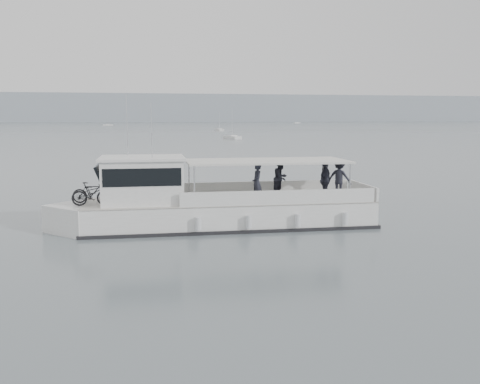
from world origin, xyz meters
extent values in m
plane|color=#556164|center=(0.00, 0.00, 0.00)|extent=(1400.00, 1400.00, 0.00)
cube|color=#939EA8|center=(0.00, 560.00, 14.00)|extent=(1400.00, 90.00, 28.00)
cube|color=white|center=(0.50, 3.56, 0.50)|extent=(13.36, 3.98, 1.44)
cube|color=white|center=(-6.12, 3.78, 0.50)|extent=(3.59, 3.59, 1.44)
cube|color=beige|center=(0.50, 3.56, 1.21)|extent=(13.36, 3.98, 0.07)
cube|color=black|center=(0.50, 3.56, 0.06)|extent=(13.58, 4.12, 0.20)
cube|color=white|center=(2.54, 5.19, 1.55)|extent=(8.83, 0.41, 0.66)
cube|color=white|center=(2.43, 1.79, 1.55)|extent=(8.83, 0.41, 0.66)
cube|color=white|center=(7.06, 3.34, 1.55)|extent=(0.23, 3.53, 0.66)
cube|color=white|center=(-3.47, 3.69, 2.21)|extent=(3.63, 3.10, 1.99)
cube|color=black|center=(-5.18, 3.75, 2.37)|extent=(0.71, 2.78, 1.28)
cube|color=black|center=(-3.47, 3.69, 2.54)|extent=(3.41, 3.14, 0.77)
cube|color=white|center=(-3.47, 3.69, 3.26)|extent=(3.86, 3.33, 0.11)
cube|color=silver|center=(2.26, 3.50, 3.04)|extent=(7.61, 3.56, 0.09)
cylinder|color=silver|center=(-1.32, 2.07, 2.13)|extent=(0.07, 0.07, 1.82)
cylinder|color=silver|center=(-1.22, 5.16, 2.13)|extent=(0.07, 0.07, 1.82)
cylinder|color=silver|center=(5.74, 1.83, 2.13)|extent=(0.07, 0.07, 1.82)
cylinder|color=silver|center=(5.85, 4.92, 2.13)|extent=(0.07, 0.07, 1.82)
cylinder|color=silver|center=(-4.10, 4.71, 4.69)|extent=(0.03, 0.03, 2.87)
cylinder|color=silver|center=(-3.06, 2.91, 4.47)|extent=(0.03, 0.03, 2.43)
cylinder|color=silver|center=(-1.22, 1.67, 0.55)|extent=(0.27, 0.27, 0.55)
cylinder|color=silver|center=(0.98, 1.60, 0.55)|extent=(0.27, 0.27, 0.55)
cylinder|color=silver|center=(3.19, 1.52, 0.55)|extent=(0.27, 0.27, 0.55)
cylinder|color=silver|center=(5.40, 1.45, 0.55)|extent=(0.27, 0.27, 0.55)
imported|color=black|center=(-5.67, 4.21, 1.71)|extent=(1.91, 0.72, 0.99)
imported|color=black|center=(-5.70, 3.33, 1.74)|extent=(1.76, 0.55, 1.05)
imported|color=#242631|center=(1.57, 2.53, 2.14)|extent=(0.45, 0.68, 1.85)
imported|color=#242631|center=(3.17, 4.24, 2.14)|extent=(1.14, 1.12, 1.85)
imported|color=#242631|center=(4.89, 2.75, 2.14)|extent=(1.07, 1.11, 1.85)
imported|color=#242631|center=(6.03, 3.81, 2.14)|extent=(1.37, 1.26, 1.85)
cube|color=white|center=(28.78, 174.82, 0.30)|extent=(2.61, 5.98, 0.75)
cube|color=white|center=(28.78, 174.82, 0.62)|extent=(1.88, 2.22, 0.45)
cylinder|color=silver|center=(28.78, 174.82, 3.78)|extent=(0.08, 0.08, 6.36)
cube|color=white|center=(-16.03, 307.78, 0.30)|extent=(6.09, 2.16, 0.75)
cube|color=white|center=(-16.03, 307.78, 0.62)|extent=(2.17, 1.77, 0.45)
cylinder|color=silver|center=(-16.03, 307.78, 3.91)|extent=(0.08, 0.08, 6.62)
cube|color=white|center=(127.43, 389.76, 0.30)|extent=(5.86, 3.87, 0.75)
cube|color=white|center=(127.43, 389.76, 0.62)|extent=(2.42, 2.22, 0.45)
cube|color=white|center=(19.58, 102.22, 0.30)|extent=(3.63, 6.15, 0.75)
cube|color=white|center=(19.58, 102.22, 0.62)|extent=(2.20, 2.46, 0.45)
cylinder|color=silver|center=(19.58, 102.22, 3.82)|extent=(0.08, 0.08, 6.44)
camera|label=1|loc=(-4.03, -20.70, 5.09)|focal=40.00mm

